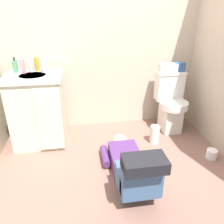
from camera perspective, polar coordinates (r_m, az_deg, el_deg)
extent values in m
cube|color=#876153|center=(2.32, 1.00, -14.95)|extent=(2.91, 3.07, 0.04)
cube|color=#C5B39C|center=(2.86, -2.88, 19.53)|extent=(2.57, 0.08, 2.40)
cube|color=silver|center=(3.00, 14.55, -1.12)|extent=(0.22, 0.30, 0.38)
cylinder|color=silver|center=(2.87, 15.40, 1.78)|extent=(0.35, 0.35, 0.08)
cube|color=silver|center=(2.98, 14.32, 6.21)|extent=(0.34, 0.17, 0.34)
cube|color=silver|center=(2.93, 14.70, 9.64)|extent=(0.36, 0.19, 0.03)
cube|color=beige|center=(2.71, -18.24, 0.19)|extent=(0.56, 0.48, 0.78)
cube|color=silver|center=(2.57, -19.45, 8.52)|extent=(0.60, 0.52, 0.04)
cylinder|color=silver|center=(2.56, -19.50, 8.29)|extent=(0.28, 0.28, 0.05)
cube|color=beige|center=(2.47, -15.50, -2.42)|extent=(0.26, 0.03, 0.66)
cylinder|color=silver|center=(2.69, -19.22, 10.77)|extent=(0.02, 0.02, 0.10)
cube|color=#512D6B|center=(2.28, 3.63, -12.43)|extent=(0.29, 0.52, 0.17)
sphere|color=tan|center=(2.54, 1.99, -7.81)|extent=(0.19, 0.19, 0.19)
cube|color=#3F5F84|center=(1.95, 6.12, -16.48)|extent=(0.31, 0.28, 0.20)
cube|color=#3F5F84|center=(1.77, 7.51, -16.47)|extent=(0.31, 0.12, 0.32)
cube|color=black|center=(1.62, 8.31, -12.84)|extent=(0.31, 0.19, 0.09)
cylinder|color=#512D6B|center=(2.39, -1.78, -11.08)|extent=(0.08, 0.30, 0.08)
cube|color=silver|center=(2.89, 14.01, 10.88)|extent=(0.22, 0.11, 0.10)
cube|color=#33598C|center=(2.95, 16.75, 10.94)|extent=(0.12, 0.09, 0.11)
cylinder|color=#459365|center=(2.71, -23.34, 10.54)|extent=(0.06, 0.06, 0.13)
cylinder|color=black|center=(2.69, -23.64, 12.24)|extent=(0.02, 0.02, 0.04)
cylinder|color=pink|center=(2.64, -21.79, 10.76)|extent=(0.06, 0.06, 0.15)
cylinder|color=white|center=(2.67, -19.96, 10.96)|extent=(0.04, 0.04, 0.14)
cylinder|color=gold|center=(2.70, -18.54, 11.47)|extent=(0.05, 0.05, 0.15)
cylinder|color=silver|center=(2.62, -17.11, 11.16)|extent=(0.06, 0.06, 0.14)
cylinder|color=white|center=(2.70, 10.78, -5.66)|extent=(0.11, 0.11, 0.22)
cylinder|color=white|center=(2.66, 23.97, -9.72)|extent=(0.11, 0.11, 0.10)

